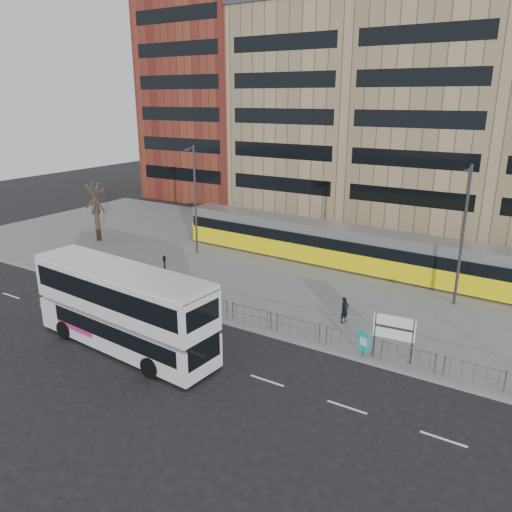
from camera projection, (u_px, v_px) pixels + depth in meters
The scene contains 15 objects.
ground at pixel (214, 321), 29.70m from camera, with size 120.00×120.00×0.00m, color black.
plaza at pixel (304, 265), 39.40m from camera, with size 64.00×24.00×0.15m, color slate.
kerb at pixel (215, 320), 29.72m from camera, with size 64.00×0.25×0.17m, color gray.
building_row at pixel (415, 95), 52.75m from camera, with size 70.40×18.40×31.20m.
pedestrian_barrier at pixel (247, 310), 28.80m from camera, with size 32.07×0.07×1.10m.
road_markings at pixel (184, 353), 25.96m from camera, with size 62.00×0.12×0.01m, color white.
double_decker_bus at pixel (123, 306), 25.84m from camera, with size 11.35×3.46×4.48m.
tram at pixel (334, 245), 38.88m from camera, with size 27.00×3.68×3.17m.
station_sign at pixel (394, 330), 24.57m from camera, with size 2.05×0.29×2.36m.
ad_panel at pixel (364, 342), 25.19m from camera, with size 0.68×0.30×1.33m.
pedestrian at pixel (345, 310), 28.94m from camera, with size 0.57×0.38×1.57m, color black.
traffic_light_west at pixel (165, 273), 31.55m from camera, with size 0.22×0.25×3.10m.
lamp_post_west at pixel (195, 196), 40.68m from camera, with size 0.45×1.04×8.93m.
lamp_post_east at pixel (463, 231), 30.25m from camera, with size 0.45×1.04×8.85m.
bare_tree at pixel (93, 180), 44.22m from camera, with size 4.97×4.97×7.86m.
Camera 1 is at (16.37, -21.75, 12.73)m, focal length 35.00 mm.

